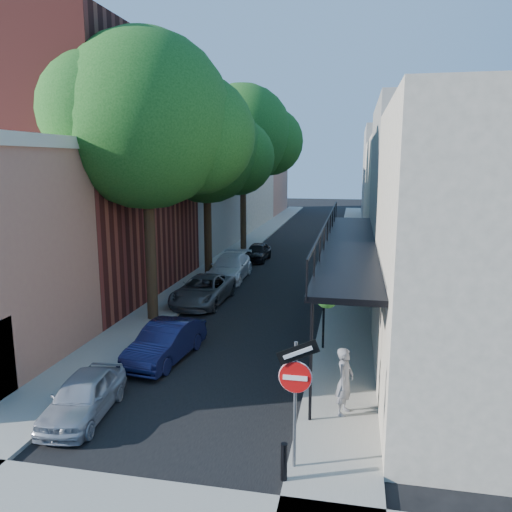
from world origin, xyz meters
The scene contains 18 objects.
ground centered at (0.00, 0.00, 0.00)m, with size 160.00×160.00×0.00m, color black.
road_surface centered at (0.00, 30.00, 0.01)m, with size 6.00×64.00×0.01m, color black.
sidewalk_left centered at (-4.00, 30.00, 0.06)m, with size 2.00×64.00×0.12m, color gray.
sidewalk_right centered at (4.00, 30.00, 0.06)m, with size 2.00×64.00×0.12m, color gray.
sidewalk_cross centered at (0.00, -1.00, 0.06)m, with size 12.00×2.00×0.12m, color gray.
buildings_left centered at (-9.30, 28.76, 4.94)m, with size 10.10×59.10×12.00m.
buildings_right centered at (8.99, 29.49, 4.42)m, with size 9.80×55.00×10.00m.
sign_post centered at (3.16, 0.97, 2.04)m, with size 0.89×0.17×2.99m.
bollard centered at (3.00, 0.50, 0.52)m, with size 0.14×0.14×0.80m, color black.
oak_near centered at (-3.37, 10.26, 7.88)m, with size 7.48×6.80×11.42m.
oak_mid centered at (-3.42, 18.23, 7.06)m, with size 6.60×6.00×10.20m.
oak_far centered at (-3.35, 27.27, 8.26)m, with size 7.70×7.00×11.90m.
parked_car_a centered at (-2.45, 2.26, 0.56)m, with size 1.33×3.30×1.12m, color #999EA9.
parked_car_b centered at (-1.76, 6.19, 0.62)m, with size 1.32×3.78×1.24m, color #14173E.
parked_car_c centered at (-2.53, 12.86, 0.63)m, with size 2.09×4.54×1.26m, color #515358.
parked_car_d centered at (-2.50, 17.77, 0.68)m, with size 1.90×4.68×1.36m, color white.
parked_car_e centered at (-2.01, 23.32, 0.58)m, with size 1.38×3.43×1.17m, color black.
pedestrian centered at (4.13, 3.50, 1.00)m, with size 0.64×0.42×1.76m, color slate.
Camera 1 is at (4.22, -8.54, 6.49)m, focal length 35.00 mm.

